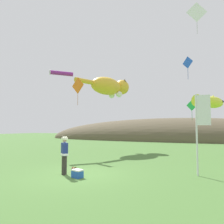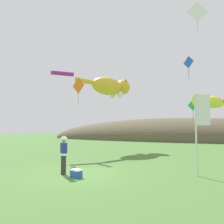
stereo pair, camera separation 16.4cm
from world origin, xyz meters
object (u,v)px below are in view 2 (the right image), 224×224
object	(u,v)px
kite_fish_windsock	(211,102)
kite_tube_streamer	(62,73)
kite_diamond_blue	(189,62)
kite_spool	(73,169)
kite_diamond_white	(197,12)
kite_giant_cat	(111,87)
festival_attendant	(64,154)
kite_diamond_green	(193,106)
festival_banner_pole	(200,122)
kite_diamond_orange	(78,86)
picnic_cooler	(76,173)

from	to	relation	value
kite_fish_windsock	kite_tube_streamer	xyz separation A→B (m)	(-11.74, -1.64, 2.89)
kite_tube_streamer	kite_diamond_blue	size ratio (longest dim) A/B	0.91
kite_fish_windsock	kite_diamond_blue	distance (m)	4.45
kite_spool	kite_fish_windsock	xyz separation A→B (m)	(6.30, 7.61, 3.89)
kite_diamond_white	kite_diamond_blue	xyz separation A→B (m)	(-0.90, 2.38, -3.00)
kite_diamond_white	kite_giant_cat	bearing A→B (deg)	159.27
festival_attendant	kite_spool	distance (m)	1.07
kite_spool	kite_fish_windsock	world-z (taller)	kite_fish_windsock
kite_spool	kite_fish_windsock	distance (m)	10.62
kite_diamond_green	kite_giant_cat	bearing A→B (deg)	-166.06
festival_banner_pole	kite_fish_windsock	bearing A→B (deg)	85.45
festival_banner_pole	kite_tube_streamer	bearing A→B (deg)	158.67
kite_diamond_orange	festival_banner_pole	bearing A→B (deg)	-22.34
picnic_cooler	kite_giant_cat	distance (m)	13.51
kite_giant_cat	kite_diamond_blue	distance (m)	7.71
festival_banner_pole	kite_giant_cat	bearing A→B (deg)	134.15
kite_giant_cat	kite_spool	bearing A→B (deg)	-74.84
kite_diamond_white	kite_diamond_green	distance (m)	8.19
kite_giant_cat	kite_diamond_white	distance (m)	10.01
festival_banner_pole	kite_tube_streamer	distance (m)	12.88
kite_diamond_blue	kite_diamond_green	size ratio (longest dim) A/B	1.00
picnic_cooler	kite_tube_streamer	size ratio (longest dim) A/B	0.32
kite_tube_streamer	picnic_cooler	bearing A→B (deg)	-47.93
kite_giant_cat	kite_tube_streamer	xyz separation A→B (m)	(-2.59, -4.53, 0.61)
kite_diamond_white	kite_diamond_green	world-z (taller)	kite_diamond_white
kite_fish_windsock	kite_diamond_green	xyz separation A→B (m)	(-1.54, 4.78, 0.23)
kite_diamond_green	picnic_cooler	bearing A→B (deg)	-106.41
festival_banner_pole	kite_tube_streamer	world-z (taller)	kite_tube_streamer
picnic_cooler	festival_banner_pole	bearing A→B (deg)	27.00
kite_fish_windsock	kite_diamond_blue	bearing A→B (deg)	127.66
kite_diamond_white	festival_attendant	bearing A→B (deg)	-125.53
festival_banner_pole	kite_giant_cat	distance (m)	13.02
kite_giant_cat	kite_diamond_green	distance (m)	8.10
kite_giant_cat	kite_fish_windsock	distance (m)	9.86
kite_spool	kite_diamond_blue	distance (m)	13.11
festival_banner_pole	kite_diamond_white	bearing A→B (deg)	92.19
kite_spool	picnic_cooler	bearing A→B (deg)	-49.61
picnic_cooler	kite_giant_cat	world-z (taller)	kite_giant_cat
kite_diamond_white	kite_tube_streamer	bearing A→B (deg)	-173.10
kite_spool	picnic_cooler	world-z (taller)	picnic_cooler
festival_attendant	kite_diamond_orange	bearing A→B (deg)	117.96
kite_tube_streamer	festival_banner_pole	bearing A→B (deg)	-21.33
festival_attendant	kite_diamond_blue	bearing A→B (deg)	65.13
kite_diamond_orange	kite_fish_windsock	bearing A→B (deg)	13.51
kite_spool	kite_tube_streamer	bearing A→B (deg)	132.33
picnic_cooler	kite_giant_cat	size ratio (longest dim) A/B	0.09
festival_banner_pole	kite_diamond_orange	size ratio (longest dim) A/B	1.67
festival_attendant	kite_spool	xyz separation A→B (m)	(0.10, 0.67, -0.82)
picnic_cooler	kite_tube_streamer	xyz separation A→B (m)	(-6.26, 6.94, 6.73)
kite_fish_windsock	kite_diamond_blue	xyz separation A→B (m)	(-1.60, 2.07, 3.60)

